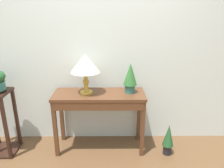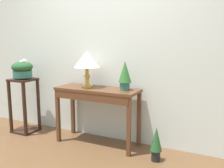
{
  "view_description": "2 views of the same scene",
  "coord_description": "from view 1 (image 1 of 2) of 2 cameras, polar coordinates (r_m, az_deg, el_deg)",
  "views": [
    {
      "loc": [
        0.1,
        -1.38,
        1.7
      ],
      "look_at": [
        0.12,
        0.94,
        0.9
      ],
      "focal_mm": 33.99,
      "sensor_mm": 36.0,
      "label": 1
    },
    {
      "loc": [
        1.54,
        -1.79,
        1.37
      ],
      "look_at": [
        0.17,
        1.02,
        0.83
      ],
      "focal_mm": 40.13,
      "sensor_mm": 36.0,
      "label": 2
    }
  ],
  "objects": [
    {
      "name": "potted_plant_on_console",
      "position": [
        2.54,
        4.95,
        1.99
      ],
      "size": [
        0.16,
        0.16,
        0.37
      ],
      "color": "#2D665B",
      "rests_on": "console_table"
    },
    {
      "name": "table_lamp",
      "position": [
        2.47,
        -7.22,
        5.17
      ],
      "size": [
        0.35,
        0.35,
        0.48
      ],
      "color": "gold",
      "rests_on": "console_table"
    },
    {
      "name": "pedestal_stand_left",
      "position": [
        2.97,
        -27.99,
        -9.2
      ],
      "size": [
        0.33,
        0.33,
        0.82
      ],
      "color": "black",
      "rests_on": "ground"
    },
    {
      "name": "potted_plant_floor",
      "position": [
        2.77,
        14.9,
        -13.95
      ],
      "size": [
        0.14,
        0.14,
        0.41
      ],
      "color": "black",
      "rests_on": "ground"
    },
    {
      "name": "back_wall_with_art",
      "position": [
        2.7,
        -2.67,
        12.57
      ],
      "size": [
        9.0,
        0.1,
        2.8
      ],
      "color": "silver",
      "rests_on": "ground"
    },
    {
      "name": "console_table",
      "position": [
        2.59,
        -3.47,
        -5.07
      ],
      "size": [
        1.1,
        0.41,
        0.76
      ],
      "color": "#56331E",
      "rests_on": "ground"
    }
  ]
}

